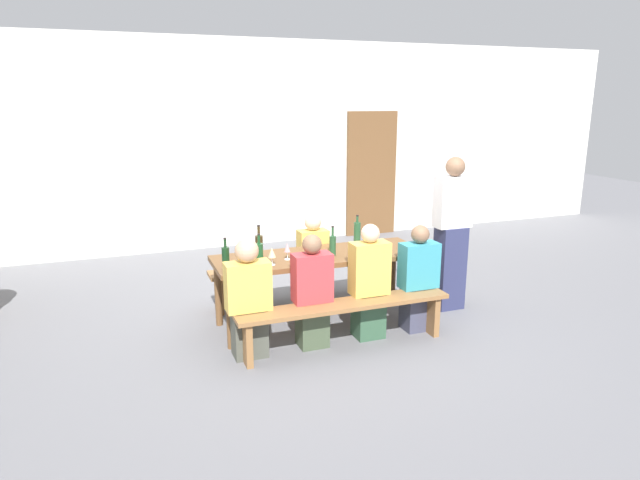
% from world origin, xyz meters
% --- Properties ---
extents(ground_plane, '(24.00, 24.00, 0.00)m').
position_xyz_m(ground_plane, '(0.00, 0.00, 0.00)').
color(ground_plane, slate).
extents(back_wall, '(14.00, 0.20, 3.20)m').
position_xyz_m(back_wall, '(0.00, 3.54, 1.60)').
color(back_wall, silver).
rests_on(back_wall, ground).
extents(wooden_door, '(0.90, 0.06, 2.10)m').
position_xyz_m(wooden_door, '(2.22, 3.40, 1.05)').
color(wooden_door, brown).
rests_on(wooden_door, ground).
extents(tasting_table, '(2.19, 0.72, 0.75)m').
position_xyz_m(tasting_table, '(0.00, 0.00, 0.67)').
color(tasting_table, brown).
rests_on(tasting_table, ground).
extents(bench_near, '(2.09, 0.30, 0.45)m').
position_xyz_m(bench_near, '(0.00, -0.66, 0.36)').
color(bench_near, olive).
rests_on(bench_near, ground).
extents(bench_far, '(2.09, 0.30, 0.45)m').
position_xyz_m(bench_far, '(0.00, 0.66, 0.36)').
color(bench_far, olive).
rests_on(bench_far, ground).
extents(wine_bottle_0, '(0.07, 0.07, 0.33)m').
position_xyz_m(wine_bottle_0, '(0.52, 0.22, 0.88)').
color(wine_bottle_0, '#234C2D').
rests_on(wine_bottle_0, tasting_table).
extents(wine_bottle_1, '(0.08, 0.08, 0.35)m').
position_xyz_m(wine_bottle_1, '(-0.63, 0.06, 0.88)').
color(wine_bottle_1, '#332814').
rests_on(wine_bottle_1, tasting_table).
extents(wine_bottle_2, '(0.07, 0.07, 0.31)m').
position_xyz_m(wine_bottle_2, '(-1.01, -0.19, 0.87)').
color(wine_bottle_2, '#143319').
rests_on(wine_bottle_2, tasting_table).
extents(wine_bottle_3, '(0.07, 0.07, 0.31)m').
position_xyz_m(wine_bottle_3, '(-0.68, -0.16, 0.87)').
color(wine_bottle_3, '#194723').
rests_on(wine_bottle_3, tasting_table).
extents(wine_bottle_4, '(0.07, 0.07, 0.31)m').
position_xyz_m(wine_bottle_4, '(0.11, -0.08, 0.86)').
color(wine_bottle_4, '#234C2D').
rests_on(wine_bottle_4, tasting_table).
extents(wine_glass_0, '(0.06, 0.06, 0.17)m').
position_xyz_m(wine_glass_0, '(-0.38, -0.08, 0.87)').
color(wine_glass_0, silver).
rests_on(wine_glass_0, tasting_table).
extents(wine_glass_1, '(0.08, 0.08, 0.17)m').
position_xyz_m(wine_glass_1, '(-0.57, -0.20, 0.87)').
color(wine_glass_1, silver).
rests_on(wine_glass_1, tasting_table).
extents(wine_glass_2, '(0.07, 0.07, 0.18)m').
position_xyz_m(wine_glass_2, '(0.55, -0.22, 0.88)').
color(wine_glass_2, silver).
rests_on(wine_glass_2, tasting_table).
extents(seated_guest_near_0, '(0.41, 0.24, 1.11)m').
position_xyz_m(seated_guest_near_0, '(-0.88, -0.51, 0.53)').
color(seated_guest_near_0, '#4B4E44').
rests_on(seated_guest_near_0, ground).
extents(seated_guest_near_1, '(0.36, 0.24, 1.10)m').
position_xyz_m(seated_guest_near_1, '(-0.27, -0.51, 0.52)').
color(seated_guest_near_1, '#425039').
rests_on(seated_guest_near_1, ground).
extents(seated_guest_near_2, '(0.37, 0.24, 1.15)m').
position_xyz_m(seated_guest_near_2, '(0.32, -0.51, 0.54)').
color(seated_guest_near_2, '#31553C').
rests_on(seated_guest_near_2, ground).
extents(seated_guest_near_3, '(0.38, 0.24, 1.09)m').
position_xyz_m(seated_guest_near_3, '(0.87, -0.51, 0.51)').
color(seated_guest_near_3, '#404258').
rests_on(seated_guest_near_3, ground).
extents(seated_guest_far_0, '(0.33, 0.24, 1.07)m').
position_xyz_m(seated_guest_far_0, '(0.11, 0.51, 0.51)').
color(seated_guest_far_0, '#445646').
rests_on(seated_guest_far_0, ground).
extents(standing_host, '(0.40, 0.24, 1.70)m').
position_xyz_m(standing_host, '(1.51, -0.10, 0.83)').
color(standing_host, navy).
rests_on(standing_host, ground).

